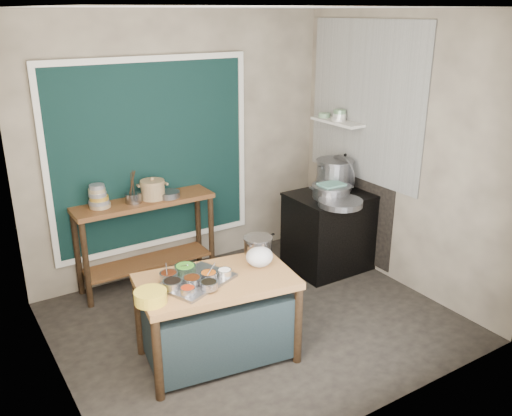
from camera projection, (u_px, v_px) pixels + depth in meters
floor at (256, 323)px, 5.14m from camera, size 3.50×3.00×0.02m
back_wall at (181, 146)px, 5.85m from camera, size 3.50×0.02×2.80m
left_wall at (42, 221)px, 3.77m from camera, size 0.02×3.00×2.80m
right_wall at (401, 154)px, 5.54m from camera, size 0.02×3.00×2.80m
ceiling at (255, 6)px, 4.17m from camera, size 3.50×3.00×0.02m
curtain_panel at (152, 156)px, 5.66m from camera, size 2.10×0.02×1.90m
curtain_frame at (153, 156)px, 5.65m from camera, size 2.22×0.03×2.02m
tile_panel at (365, 102)px, 5.81m from camera, size 0.02×1.70×1.70m
soot_patch at (352, 201)px, 6.29m from camera, size 0.01×1.30×1.30m
wall_shelf at (338, 122)px, 6.08m from camera, size 0.22×0.70×0.03m
prep_table at (217, 319)px, 4.49m from camera, size 1.34×0.90×0.75m
back_counter at (147, 242)px, 5.71m from camera, size 1.45×0.40×0.95m
stove_block at (330, 232)px, 6.10m from camera, size 0.90×0.68×0.85m
stove_top at (332, 195)px, 5.95m from camera, size 0.92×0.69×0.03m
condiment_tray at (197, 281)px, 4.28m from camera, size 0.66×0.57×0.02m
condiment_bowls at (190, 278)px, 4.24m from camera, size 0.57×0.48×0.07m
yellow_basin at (151, 297)px, 3.98m from camera, size 0.24×0.24×0.09m
saucepan at (258, 245)px, 4.80m from camera, size 0.35×0.35×0.15m
plastic_bag_a at (260, 257)px, 4.53m from camera, size 0.24×0.21×0.17m
plastic_bag_b at (258, 256)px, 4.56m from camera, size 0.21×0.18×0.16m
bowl_stack at (98, 197)px, 5.31m from camera, size 0.21×0.21×0.24m
utensil_cup at (133, 198)px, 5.46m from camera, size 0.19×0.19×0.10m
ceramic_crock at (153, 190)px, 5.56m from camera, size 0.33×0.33×0.18m
wide_bowl at (168, 194)px, 5.63m from camera, size 0.26×0.26×0.06m
stock_pot at (335, 174)px, 6.06m from camera, size 0.46×0.46×0.34m
pot_lid at (343, 172)px, 6.04m from camera, size 0.14×0.42×0.41m
steamer at (331, 191)px, 5.81m from camera, size 0.57×0.57×0.14m
green_cloth at (332, 184)px, 5.78m from camera, size 0.27×0.21×0.02m
shallow_pan at (340, 203)px, 5.59m from camera, size 0.60×0.60×0.06m
shelf_bowl_stack at (339, 116)px, 6.04m from camera, size 0.16×0.16×0.13m
shelf_bowl_green at (324, 115)px, 6.25m from camera, size 0.15×0.15×0.05m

